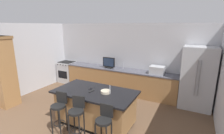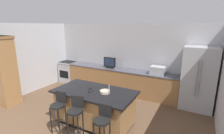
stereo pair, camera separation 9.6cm
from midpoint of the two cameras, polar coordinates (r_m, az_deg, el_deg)
The scene contains 17 objects.
wall_back at distance 6.53m, azimuth 5.28°, elevation 3.25°, with size 6.71×0.12×2.61m, color #BCBCC1.
wall_left at distance 6.72m, azimuth -30.07°, elevation 1.70°, with size 0.12×5.40×2.61m, color #BCBCC1.
counter_back at distance 6.45m, azimuth 2.84°, elevation -4.59°, with size 4.42×0.62×0.92m.
kitchen_island at distance 4.46m, azimuth -5.30°, elevation -13.47°, with size 2.07×1.10×0.91m.
refrigerator at distance 5.68m, azimuth 27.93°, elevation -3.53°, with size 0.94×0.75×1.93m.
range_oven at distance 7.86m, azimuth -14.35°, elevation -1.54°, with size 0.71×0.63×0.94m.
cabinet_tower at distance 6.20m, azimuth -32.56°, elevation -0.96°, with size 0.62×0.58×2.22m.
microwave at distance 5.83m, azimuth 15.88°, elevation -1.10°, with size 0.48×0.36×0.27m, color #B7BABF.
tv_monitor at distance 6.40m, azimuth -0.42°, elevation 1.34°, with size 0.49×0.16×0.42m.
sink_faucet_back at distance 6.32m, azimuth 4.50°, elevation 0.44°, with size 0.02×0.02×0.24m, color #B2B2B7.
sink_faucet_island at distance 4.02m, azimuth -0.31°, elevation -7.84°, with size 0.02×0.02×0.22m, color #B2B2B7.
bar_stool_left at distance 4.25m, azimuth -17.22°, elevation -13.51°, with size 0.34×0.35×1.00m.
bar_stool_center at distance 3.88m, azimuth -11.65°, elevation -15.71°, with size 0.35×0.37×1.02m.
bar_stool_right at distance 3.58m, azimuth -2.46°, elevation -18.87°, with size 0.34×0.35×0.96m.
fruit_bowl at distance 4.12m, azimuth -1.79°, elevation -8.46°, with size 0.25×0.25×0.06m, color beige.
cell_phone at distance 4.41m, azimuth -6.83°, elevation -7.36°, with size 0.07×0.15×0.01m, color black.
tv_remote at distance 4.25m, azimuth -6.63°, elevation -8.13°, with size 0.04×0.17×0.02m, color black.
Camera 2 is at (2.55, -0.88, 2.53)m, focal length 26.63 mm.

